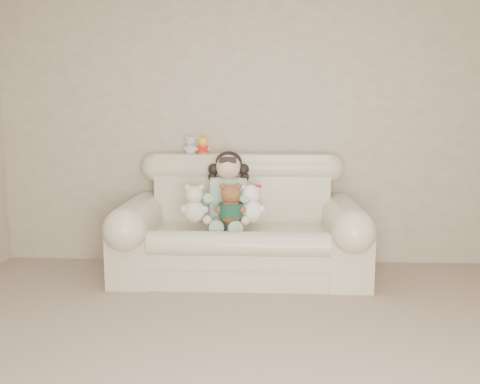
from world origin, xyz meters
The scene contains 8 objects.
wall_back centered at (0.00, 2.50, 1.30)m, with size 4.50×4.50×0.00m, color beige.
sofa centered at (0.00, 2.00, 0.52)m, with size 2.10×0.95×1.03m, color beige, non-canonical shape.
seated_child centered at (-0.11, 2.08, 0.75)m, with size 0.40×0.49×0.66m, color #327846, non-canonical shape.
brown_teddy centered at (-0.07, 1.83, 0.70)m, with size 0.25×0.19×0.39m, color brown, non-canonical shape.
white_cat centered at (0.09, 1.90, 0.69)m, with size 0.24×0.19×0.38m, color white, non-canonical shape.
cream_teddy centered at (-0.37, 1.87, 0.69)m, with size 0.24×0.18×0.37m, color white, non-canonical shape.
yellow_mini_bear centered at (-0.36, 2.38, 1.11)m, with size 0.13×0.10×0.20m, color yellow, non-canonical shape.
grey_mini_plush centered at (-0.47, 2.39, 1.11)m, with size 0.13×0.10×0.21m, color silver, non-canonical shape.
Camera 1 is at (0.20, -2.48, 1.41)m, focal length 40.41 mm.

